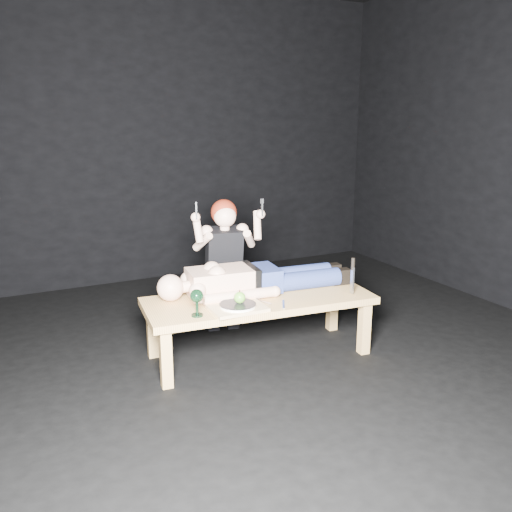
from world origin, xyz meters
name	(u,v)px	position (x,y,z in m)	size (l,w,h in m)	color
ground	(275,366)	(0.00, 0.00, 0.00)	(5.00, 5.00, 0.00)	black
back_wall	(162,138)	(0.00, 2.50, 1.50)	(5.00, 5.00, 0.00)	black
table	(259,326)	(-0.02, 0.22, 0.23)	(1.65, 0.62, 0.45)	tan
lying_man	(258,275)	(0.04, 0.36, 0.57)	(1.54, 0.47, 0.24)	#D7AD8E
kneeling_woman	(223,264)	(-0.06, 0.79, 0.57)	(0.61, 0.68, 1.14)	black
serving_tray	(238,308)	(-0.26, 0.06, 0.46)	(0.37, 0.27, 0.02)	tan
plate	(238,305)	(-0.26, 0.06, 0.48)	(0.25, 0.25, 0.02)	white
apple	(240,298)	(-0.24, 0.07, 0.53)	(0.08, 0.08, 0.08)	#34961A
goblet	(197,303)	(-0.55, 0.07, 0.54)	(0.09, 0.09, 0.18)	black
fork_flat	(214,311)	(-0.42, 0.10, 0.45)	(0.02, 0.18, 0.01)	#B2B2B7
knife_flat	(283,304)	(0.06, 0.00, 0.45)	(0.02, 0.18, 0.01)	#B2B2B7
spoon_flat	(262,301)	(-0.04, 0.13, 0.45)	(0.02, 0.18, 0.01)	#B2B2B7
carving_knife	(352,276)	(0.63, -0.02, 0.59)	(0.04, 0.04, 0.28)	#B2B2B7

